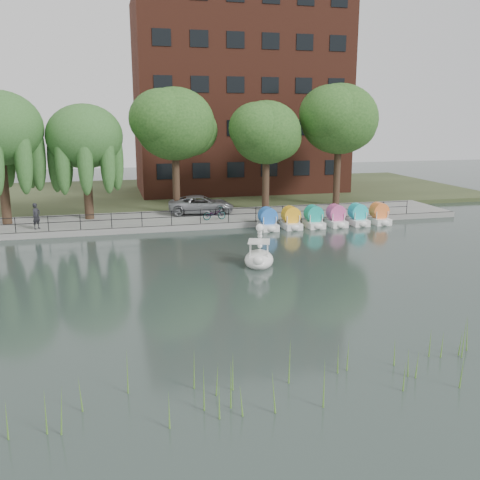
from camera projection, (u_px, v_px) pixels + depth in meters
name	position (u px, v px, depth m)	size (l,w,h in m)	color
ground_plane	(251.00, 287.00, 24.69)	(120.00, 120.00, 0.00)	#42514C
promenade	(194.00, 219.00, 39.74)	(40.00, 6.00, 0.40)	gray
kerb	(201.00, 227.00, 36.96)	(40.00, 0.25, 0.40)	gray
land_strip	(171.00, 193.00, 52.96)	(60.00, 22.00, 0.36)	#47512D
railing	(200.00, 213.00, 36.93)	(32.00, 0.05, 1.00)	black
apartment_building	(239.00, 98.00, 52.50)	(20.00, 10.07, 18.00)	#4C1E16
willow_mid	(84.00, 137.00, 37.52)	(5.32, 5.32, 8.15)	#473323
broadleaf_center	(175.00, 124.00, 39.82)	(6.00, 6.00, 9.25)	#473323
broadleaf_right	(266.00, 133.00, 41.18)	(5.40, 5.40, 8.32)	#473323
broadleaf_far	(339.00, 119.00, 43.44)	(6.30, 6.30, 9.71)	#473323
minivan	(201.00, 203.00, 40.72)	(5.70, 2.62, 1.58)	gray
bicycle	(214.00, 213.00, 38.36)	(1.72, 0.60, 1.00)	gray
pedestrian	(36.00, 214.00, 35.15)	(0.71, 0.48, 1.98)	black
swan_boat	(259.00, 256.00, 28.32)	(2.22, 2.79, 2.06)	white
pedal_boat_row	(325.00, 218.00, 37.97)	(9.65, 1.70, 1.40)	white
reed_bank	(398.00, 359.00, 16.06)	(24.00, 2.40, 1.20)	#669938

